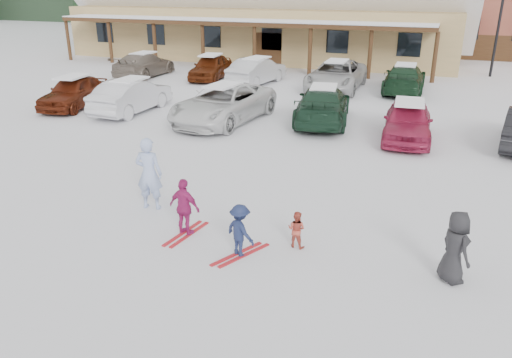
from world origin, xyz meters
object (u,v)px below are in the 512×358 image
at_px(parked_car_9, 257,71).
at_px(parked_car_3, 323,105).
at_px(child_magenta, 185,207).
at_px(parked_car_11, 404,79).
at_px(child_navy, 240,231).
at_px(day_lodge, 266,2).
at_px(parked_car_1, 131,96).
at_px(toddler_red, 296,229).
at_px(parked_car_7, 144,65).
at_px(adult_skier, 149,174).
at_px(bystander_dark, 455,247).
at_px(parked_car_4, 408,121).
at_px(lamp_post, 500,16).
at_px(parked_car_8, 211,67).
at_px(parked_car_2, 223,104).
at_px(parked_car_10, 336,76).
at_px(parked_car_0, 74,92).

bearing_deg(parked_car_9, parked_car_3, 137.53).
bearing_deg(child_magenta, parked_car_11, -90.96).
height_order(child_navy, parked_car_11, parked_car_11).
height_order(day_lodge, parked_car_1, day_lodge).
bearing_deg(toddler_red, child_magenta, 16.30).
xyz_separation_m(parked_car_7, parked_car_9, (7.18, 0.14, 0.02)).
height_order(adult_skier, bystander_dark, adult_skier).
bearing_deg(adult_skier, parked_car_4, -132.85).
height_order(lamp_post, parked_car_9, lamp_post).
height_order(adult_skier, parked_car_3, adult_skier).
relative_size(toddler_red, parked_car_9, 0.19).
distance_m(parked_car_8, parked_car_11, 10.96).
height_order(toddler_red, parked_car_2, parked_car_2).
bearing_deg(parked_car_10, parked_car_0, -142.27).
distance_m(day_lodge, parked_car_2, 19.96).
xyz_separation_m(adult_skier, parked_car_10, (1.27, 16.27, -0.17)).
relative_size(child_navy, parked_car_0, 0.28).
distance_m(parked_car_8, parked_car_10, 7.55).
height_order(parked_car_4, parked_car_9, parked_car_9).
bearing_deg(toddler_red, adult_skier, -0.59).
bearing_deg(parked_car_7, parked_car_11, -177.68).
bearing_deg(parked_car_3, child_navy, 85.77).
bearing_deg(parked_car_11, parked_car_1, 37.20).
relative_size(child_navy, parked_car_3, 0.23).
xyz_separation_m(bystander_dark, parked_car_0, (-16.19, 9.11, -0.02)).
bearing_deg(lamp_post, parked_car_8, -156.55).
bearing_deg(lamp_post, bystander_dark, -94.78).
bearing_deg(parked_car_7, parked_car_0, 99.66).
distance_m(parked_car_4, parked_car_11, 8.61).
bearing_deg(parked_car_9, parked_car_8, 1.12).
bearing_deg(child_navy, parked_car_3, -59.18).
xyz_separation_m(child_navy, parked_car_8, (-9.28, 18.23, 0.13)).
xyz_separation_m(lamp_post, parked_car_0, (-18.23, -15.29, -2.78)).
bearing_deg(parked_car_2, day_lodge, 111.72).
distance_m(parked_car_9, parked_car_10, 4.50).
relative_size(child_magenta, parked_car_10, 0.25).
relative_size(parked_car_1, parked_car_11, 0.90).
relative_size(adult_skier, parked_car_7, 0.39).
relative_size(day_lodge, parked_car_8, 7.03).
bearing_deg(parked_car_11, toddler_red, 86.61).
distance_m(adult_skier, child_navy, 3.34).
bearing_deg(adult_skier, child_magenta, 137.67).
relative_size(child_magenta, parked_car_8, 0.33).
bearing_deg(child_navy, parked_car_8, -36.74).
height_order(child_magenta, parked_car_10, parked_car_10).
bearing_deg(parked_car_9, bystander_dark, 130.20).
height_order(child_magenta, parked_car_8, parked_car_8).
xyz_separation_m(parked_car_3, parked_car_7, (-12.56, 6.64, -0.03)).
height_order(bystander_dark, parked_car_2, parked_car_2).
xyz_separation_m(lamp_post, parked_car_2, (-10.88, -15.22, -2.73)).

